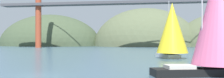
{
  "coord_description": "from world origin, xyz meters",
  "views": [
    {
      "loc": [
        11.68,
        -25.61,
        3.54
      ],
      "look_at": [
        0.0,
        44.44,
        3.85
      ],
      "focal_mm": 43.11,
      "sensor_mm": 36.0,
      "label": 1
    }
  ],
  "objects": [
    {
      "name": "ground_plane",
      "position": [
        0.0,
        0.0,
        0.0
      ],
      "size": [
        360.0,
        360.0,
        0.0
      ],
      "primitive_type": "plane",
      "color": "#426075"
    },
    {
      "name": "headland_left",
      "position": [
        -55.0,
        135.0,
        0.0
      ],
      "size": [
        65.23,
        44.0,
        39.3
      ],
      "primitive_type": "ellipsoid",
      "color": "#425138",
      "rests_on": "ground_plane"
    },
    {
      "name": "headland_center",
      "position": [
        5.0,
        135.0,
        0.0
      ],
      "size": [
        61.87,
        44.0,
        45.04
      ],
      "primitive_type": "ellipsoid",
      "color": "#5B6647",
      "rests_on": "ground_plane"
    },
    {
      "name": "suspension_bridge",
      "position": [
        0.0,
        95.0,
        21.11
      ],
      "size": [
        124.19,
        6.0,
        43.38
      ],
      "color": "#A34228",
      "rests_on": "ground_plane"
    },
    {
      "name": "sailboat_yellow_sail",
      "position": [
        14.61,
        27.9,
        5.7
      ],
      "size": [
        7.58,
        10.78,
        11.45
      ],
      "color": "white",
      "rests_on": "ground_plane"
    },
    {
      "name": "sailboat_crimson_sail",
      "position": [
        22.0,
        19.86,
        4.22
      ],
      "size": [
        8.09,
        6.94,
        8.25
      ],
      "color": "navy",
      "rests_on": "ground_plane"
    },
    {
      "name": "sailboat_pink_spinnaker",
      "position": [
        17.78,
        2.74,
        6.2
      ],
      "size": [
        10.46,
        6.95,
        12.45
      ],
      "color": "black",
      "rests_on": "ground_plane"
    }
  ]
}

